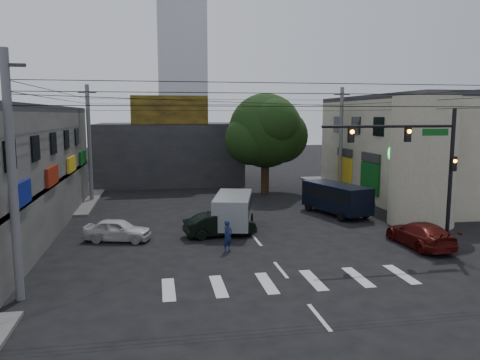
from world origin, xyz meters
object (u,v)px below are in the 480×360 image
object	(u,v)px
utility_pole_far_left	(89,144)
white_compact	(118,230)
dark_sedan	(220,225)
navy_van	(336,199)
silver_minivan	(233,212)
traffic_officer	(228,236)
utility_pole_far_right	(341,141)
maroon_sedan	(420,234)
traffic_gantry	(422,156)
street_tree	(265,131)
utility_pole_near_left	(12,178)

from	to	relation	value
utility_pole_far_left	white_compact	distance (m)	13.64
dark_sedan	navy_van	bearing A→B (deg)	-72.65
silver_minivan	traffic_officer	xyz separation A→B (m)	(-1.03, -4.58, -0.25)
silver_minivan	navy_van	size ratio (longest dim) A/B	0.92
utility_pole_far_left	navy_van	distance (m)	19.58
utility_pole_far_right	silver_minivan	bearing A→B (deg)	-135.38
maroon_sedan	white_compact	bearing A→B (deg)	-15.99
maroon_sedan	silver_minivan	distance (m)	10.55
dark_sedan	silver_minivan	xyz separation A→B (m)	(1.01, 1.46, 0.38)
navy_van	utility_pole_far_left	bearing A→B (deg)	47.47
maroon_sedan	traffic_officer	distance (m)	10.08
utility_pole_far_left	white_compact	xyz separation A→B (m)	(2.98, -12.70, -3.99)
silver_minivan	traffic_gantry	bearing A→B (deg)	-109.62
street_tree	navy_van	size ratio (longest dim) A/B	1.53
traffic_gantry	utility_pole_far_right	world-z (taller)	utility_pole_far_right
traffic_gantry	utility_pole_near_left	xyz separation A→B (m)	(-18.32, -3.50, -0.23)
street_tree	utility_pole_far_left	world-z (taller)	utility_pole_far_left
traffic_gantry	maroon_sedan	distance (m)	4.20
navy_van	utility_pole_near_left	bearing A→B (deg)	108.29
utility_pole_near_left	maroon_sedan	distance (m)	19.45
street_tree	traffic_gantry	world-z (taller)	street_tree
traffic_gantry	navy_van	bearing A→B (deg)	96.66
navy_van	traffic_officer	world-z (taller)	navy_van
utility_pole_far_left	navy_van	bearing A→B (deg)	-25.91
traffic_gantry	dark_sedan	xyz separation A→B (m)	(-9.69, 4.34, -4.16)
dark_sedan	traffic_officer	distance (m)	3.12
traffic_gantry	utility_pole_near_left	distance (m)	18.66
traffic_gantry	navy_van	xyz separation A→B (m)	(-1.00, 8.59, -3.76)
maroon_sedan	traffic_officer	xyz separation A→B (m)	(-10.04, 0.89, 0.14)
silver_minivan	street_tree	bearing A→B (deg)	-7.57
navy_van	street_tree	bearing A→B (deg)	0.07
street_tree	traffic_officer	distance (m)	18.39
dark_sedan	white_compact	size ratio (longest dim) A/B	1.10
utility_pole_near_left	dark_sedan	world-z (taller)	utility_pole_near_left
utility_pole_far_left	traffic_officer	xyz separation A→B (m)	(8.61, -15.78, -3.80)
utility_pole_near_left	silver_minivan	xyz separation A→B (m)	(9.64, 9.29, -3.55)
street_tree	maroon_sedan	size ratio (longest dim) A/B	1.89
utility_pole_far_left	traffic_officer	bearing A→B (deg)	-61.38
utility_pole_far_left	utility_pole_far_right	size ratio (longest dim) A/B	1.00
traffic_gantry	navy_van	distance (m)	9.43
navy_van	traffic_officer	distance (m)	11.41
utility_pole_near_left	utility_pole_far_right	bearing A→B (deg)	44.31
utility_pole_far_left	navy_van	xyz separation A→B (m)	(17.32, -8.42, -3.53)
utility_pole_far_right	white_compact	xyz separation A→B (m)	(-18.02, -12.70, -3.99)
utility_pole_far_left	traffic_officer	distance (m)	18.38
utility_pole_near_left	utility_pole_far_left	bearing A→B (deg)	90.00
silver_minivan	traffic_officer	distance (m)	4.70
utility_pole_far_left	silver_minivan	size ratio (longest dim) A/B	1.76
utility_pole_far_left	dark_sedan	distance (m)	15.83
utility_pole_far_right	silver_minivan	distance (m)	16.34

